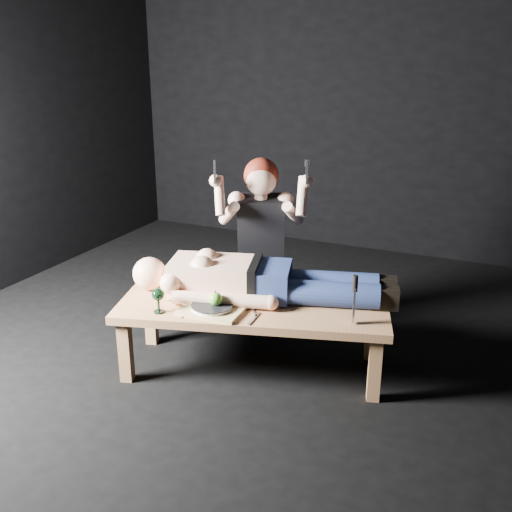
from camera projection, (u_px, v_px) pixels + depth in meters
name	position (u px, v px, depth m)	size (l,w,h in m)	color
ground	(265.00, 354.00, 3.96)	(5.00, 5.00, 0.00)	black
back_wall	(371.00, 98.00, 5.61)	(5.00, 5.00, 0.00)	black
table	(253.00, 337.00, 3.71)	(1.66, 0.62, 0.45)	#A87950
lying_man	(264.00, 276.00, 3.71)	(1.75, 0.53, 0.28)	beige
kneeling_woman	(261.00, 243.00, 4.13)	(0.70, 0.78, 1.31)	black
serving_tray	(212.00, 310.00, 3.53)	(0.37, 0.27, 0.02)	tan
plate	(212.00, 307.00, 3.52)	(0.25, 0.25, 0.02)	white
apple	(216.00, 299.00, 3.51)	(0.08, 0.08, 0.08)	green
goblet	(158.00, 301.00, 3.50)	(0.07, 0.07, 0.15)	black
fork_flat	(184.00, 311.00, 3.53)	(0.02, 0.18, 0.01)	#B2B2B7
knife_flat	(254.00, 319.00, 3.43)	(0.02, 0.18, 0.01)	#B2B2B7
spoon_flat	(253.00, 311.00, 3.54)	(0.02, 0.18, 0.01)	#B2B2B7
carving_knife	(354.00, 300.00, 3.33)	(0.04, 0.04, 0.30)	#B2B2B7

